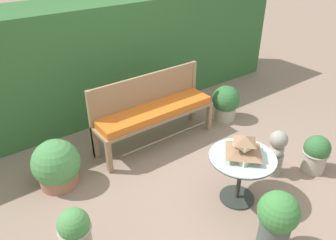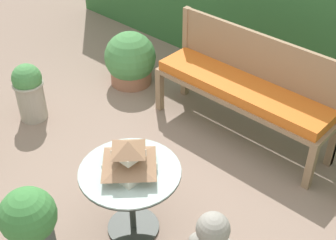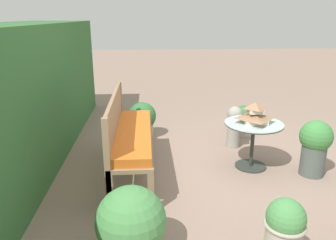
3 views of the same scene
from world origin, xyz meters
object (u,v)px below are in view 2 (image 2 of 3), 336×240
object	(u,v)px
potted_plant_table_far	(29,90)
potted_plant_table_near	(31,227)
potted_plant_hedge_corner	(130,61)
garden_bench	(242,92)
patio_table	(131,184)
pagoda_birdhouse	(129,158)

from	to	relation	value
potted_plant_table_far	potted_plant_table_near	bearing A→B (deg)	-33.38
potted_plant_table_near	potted_plant_hedge_corner	bearing A→B (deg)	120.99
garden_bench	potted_plant_hedge_corner	distance (m)	1.39
potted_plant_table_near	potted_plant_table_far	world-z (taller)	potted_plant_table_near
patio_table	potted_plant_table_far	size ratio (longest dim) A/B	1.19
pagoda_birdhouse	patio_table	bearing A→B (deg)	90.00
garden_bench	patio_table	xyz separation A→B (m)	(0.09, -1.41, -0.01)
patio_table	pagoda_birdhouse	bearing A→B (deg)	-90.00
potted_plant_hedge_corner	garden_bench	bearing A→B (deg)	1.21
garden_bench	potted_plant_table_near	size ratio (longest dim) A/B	2.55
pagoda_birdhouse	potted_plant_table_far	world-z (taller)	pagoda_birdhouse
patio_table	potted_plant_hedge_corner	bearing A→B (deg)	136.52
potted_plant_hedge_corner	pagoda_birdhouse	bearing A→B (deg)	-43.48
patio_table	potted_plant_table_near	distance (m)	0.69
garden_bench	potted_plant_table_far	distance (m)	1.95
garden_bench	patio_table	size ratio (longest dim) A/B	2.44
garden_bench	pagoda_birdhouse	xyz separation A→B (m)	(0.09, -1.41, 0.21)
pagoda_birdhouse	potted_plant_hedge_corner	distance (m)	2.06
patio_table	potted_plant_hedge_corner	distance (m)	2.02
patio_table	potted_plant_table_near	size ratio (longest dim) A/B	1.04
patio_table	potted_plant_table_far	distance (m)	1.72
potted_plant_table_near	patio_table	bearing A→B (deg)	69.09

